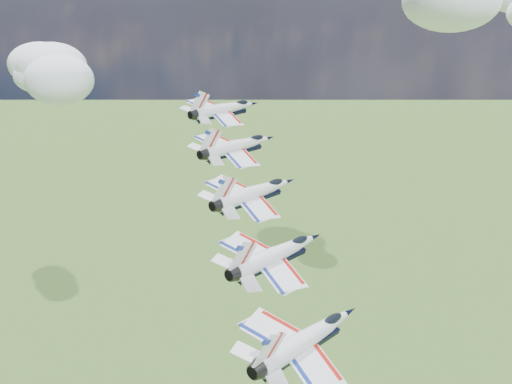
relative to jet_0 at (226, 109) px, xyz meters
The scene contains 6 objects.
cloud_left 131.98m from the jet_0, 151.72° to the left, with size 40.94×32.16×16.08m, color white.
jet_0 is the anchor object (origin of this frame).
jet_1 12.32m from the jet_0, 47.05° to the right, with size 10.38×15.37×4.59m, color white, non-canonical shape.
jet_2 24.63m from the jet_0, 47.05° to the right, with size 10.38×15.37×4.59m, color white, non-canonical shape.
jet_3 36.95m from the jet_0, 47.05° to the right, with size 10.38×15.37×4.59m, color white, non-canonical shape.
jet_4 49.27m from the jet_0, 47.05° to the right, with size 10.38×15.37×4.59m, color white, non-canonical shape.
Camera 1 is at (54.11, -71.22, 177.90)m, focal length 40.00 mm.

